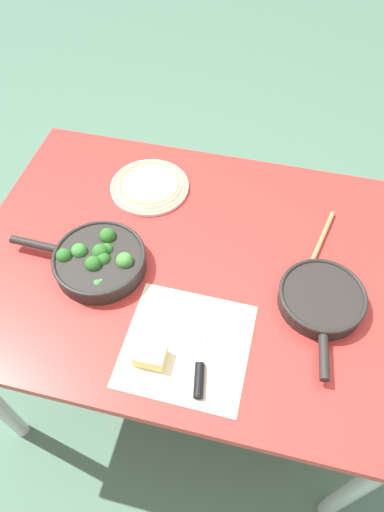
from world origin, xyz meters
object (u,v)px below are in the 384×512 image
(skillet_broccoli, at_px, (98,260))
(skillet_eggs, at_px, (321,299))
(wooden_spoon, at_px, (311,264))
(grater_knife, at_px, (200,362))
(cheese_block, at_px, (150,355))
(dinner_plate_stack, at_px, (149,185))

(skillet_broccoli, distance_m, skillet_eggs, 0.62)
(skillet_broccoli, height_order, wooden_spoon, skillet_broccoli)
(grater_knife, bearing_deg, cheese_block, 87.80)
(wooden_spoon, bearing_deg, cheese_block, -30.39)
(skillet_eggs, relative_size, wooden_spoon, 0.99)
(cheese_block, bearing_deg, grater_knife, -172.35)
(wooden_spoon, xyz_separation_m, cheese_block, (0.36, 0.38, 0.01))
(cheese_block, relative_size, dinner_plate_stack, 0.30)
(skillet_eggs, height_order, wooden_spoon, skillet_eggs)
(wooden_spoon, bearing_deg, skillet_broccoli, -63.05)
(cheese_block, xyz_separation_m, dinner_plate_stack, (0.17, -0.57, -0.01))
(grater_knife, distance_m, cheese_block, 0.12)
(skillet_eggs, relative_size, dinner_plate_stack, 1.37)
(skillet_broccoli, bearing_deg, dinner_plate_stack, -96.20)
(cheese_block, bearing_deg, skillet_eggs, -146.91)
(skillet_broccoli, relative_size, wooden_spoon, 1.15)
(skillet_broccoli, xyz_separation_m, cheese_block, (-0.22, 0.24, -0.01))
(dinner_plate_stack, bearing_deg, skillet_broccoli, 81.95)
(skillet_eggs, height_order, dinner_plate_stack, skillet_eggs)
(grater_knife, xyz_separation_m, dinner_plate_stack, (0.30, -0.55, 0.00))
(wooden_spoon, distance_m, dinner_plate_stack, 0.57)
(skillet_eggs, distance_m, grater_knife, 0.36)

